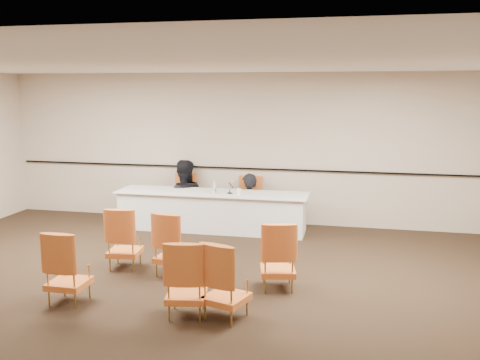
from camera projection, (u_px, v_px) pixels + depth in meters
The scene contains 20 objects.
floor at pixel (179, 293), 7.13m from camera, with size 10.00×10.00×0.00m, color black.
ceiling at pixel (174, 63), 6.62m from camera, with size 10.00×10.00×0.00m, color white.
wall_back at pixel (243, 148), 10.72m from camera, with size 10.00×0.04×3.00m, color beige.
wall_rail at pixel (243, 168), 10.75m from camera, with size 9.80×0.04×0.03m, color black.
panel_table at pixel (212, 211), 10.24m from camera, with size 3.68×0.85×0.74m, color white, non-canonical shape.
panelist_main at pixel (249, 212), 10.66m from camera, with size 0.58×0.38×1.59m, color black.
panelist_main_chair at pixel (249, 201), 10.62m from camera, with size 0.50×0.50×0.95m, color #DA5B27, non-canonical shape.
panelist_second at pixel (184, 203), 10.92m from camera, with size 0.88×0.68×1.80m, color black.
panelist_second_chair at pixel (183, 198), 10.90m from camera, with size 0.50×0.50×0.95m, color #DA5B27, non-canonical shape.
papers at pixel (242, 194), 10.02m from camera, with size 0.30×0.22×0.00m, color white.
microphone at pixel (230, 187), 10.02m from camera, with size 0.09×0.18×0.25m, color black, non-canonical shape.
water_bottle at pixel (214, 187), 10.06m from camera, with size 0.07×0.07×0.23m, color #16747C, non-canonical shape.
drinking_glass at pixel (213, 191), 10.02m from camera, with size 0.06×0.06×0.10m, color silver.
coffee_cup at pixel (239, 192), 9.91m from camera, with size 0.08×0.08×0.12m, color white.
aud_chair_front_left at pixel (125, 237), 8.04m from camera, with size 0.50×0.50×0.95m, color #DA5B27, non-canonical shape.
aud_chair_front_mid at pixel (173, 243), 7.75m from camera, with size 0.50×0.50×0.95m, color #DA5B27, non-canonical shape.
aud_chair_front_right at pixel (278, 255), 7.21m from camera, with size 0.50×0.50×0.95m, color #DA5B27, non-canonical shape.
aud_chair_back_left at pixel (68, 266), 6.74m from camera, with size 0.50×0.50×0.95m, color #DA5B27, non-canonical shape.
aud_chair_back_mid at pixel (186, 278), 6.34m from camera, with size 0.50×0.50×0.95m, color #DA5B27, non-canonical shape.
aud_chair_back_right at pixel (226, 280), 6.27m from camera, with size 0.50×0.50×0.95m, color #DA5B27, non-canonical shape.
Camera 1 is at (2.28, -6.43, 2.70)m, focal length 40.00 mm.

